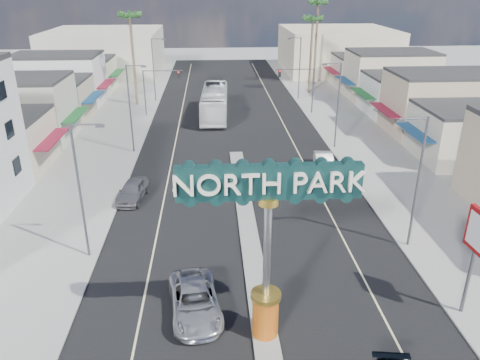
{
  "coord_description": "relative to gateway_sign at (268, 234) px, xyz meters",
  "views": [
    {
      "loc": [
        -2.42,
        -16.54,
        16.63
      ],
      "look_at": [
        -0.68,
        11.4,
        4.57
      ],
      "focal_mm": 35.0,
      "sensor_mm": 36.0,
      "label": 1
    }
  ],
  "objects": [
    {
      "name": "streetlight_r_near",
      "position": [
        10.43,
        8.02,
        -0.86
      ],
      "size": [
        2.03,
        0.22,
        9.0
      ],
      "color": "#47474C",
      "rests_on": "ground"
    },
    {
      "name": "car_parked_left",
      "position": [
        -9.0,
        16.54,
        -5.15
      ],
      "size": [
        2.45,
        4.8,
        1.57
      ],
      "primitive_type": "imported",
      "rotation": [
        0.0,
        0.0,
        -0.14
      ],
      "color": "slate",
      "rests_on": "ground"
    },
    {
      "name": "storefront_row_left",
      "position": [
        -24.0,
        41.02,
        -2.93
      ],
      "size": [
        12.0,
        42.0,
        6.0
      ],
      "primitive_type": "cube",
      "color": "beige",
      "rests_on": "ground"
    },
    {
      "name": "streetlight_l_far",
      "position": [
        -10.43,
        50.02,
        -0.86
      ],
      "size": [
        2.03,
        0.22,
        9.0
      ],
      "color": "#47474C",
      "rests_on": "ground"
    },
    {
      "name": "streetlight_l_mid",
      "position": [
        -10.43,
        28.02,
        -0.86
      ],
      "size": [
        2.03,
        0.22,
        9.0
      ],
      "color": "#47474C",
      "rests_on": "ground"
    },
    {
      "name": "median_island",
      "position": [
        0.0,
        12.02,
        -5.85
      ],
      "size": [
        1.3,
        30.0,
        0.16
      ],
      "primitive_type": "cube",
      "color": "gray",
      "rests_on": "ground"
    },
    {
      "name": "suv_left",
      "position": [
        -3.57,
        2.02,
        -5.16
      ],
      "size": [
        3.28,
        5.84,
        1.54
      ],
      "primitive_type": "imported",
      "rotation": [
        0.0,
        0.0,
        0.13
      ],
      "color": "#B8B8BD",
      "rests_on": "ground"
    },
    {
      "name": "gateway_sign",
      "position": [
        0.0,
        0.0,
        0.0
      ],
      "size": [
        8.2,
        1.5,
        9.15
      ],
      "color": "red",
      "rests_on": "median_island"
    },
    {
      "name": "sidewalk_left",
      "position": [
        -14.0,
        28.02,
        -5.87
      ],
      "size": [
        8.0,
        120.0,
        0.12
      ],
      "primitive_type": "cube",
      "color": "gray",
      "rests_on": "ground"
    },
    {
      "name": "storefront_row_right",
      "position": [
        24.0,
        41.02,
        -2.93
      ],
      "size": [
        12.0,
        42.0,
        6.0
      ],
      "primitive_type": "cube",
      "color": "#B7B29E",
      "rests_on": "ground"
    },
    {
      "name": "streetlight_r_far",
      "position": [
        10.43,
        50.02,
        -0.86
      ],
      "size": [
        2.03,
        0.22,
        9.0
      ],
      "color": "#47474C",
      "rests_on": "ground"
    },
    {
      "name": "traffic_signal_left",
      "position": [
        -9.18,
        42.02,
        -1.65
      ],
      "size": [
        5.09,
        0.45,
        6.0
      ],
      "color": "#47474C",
      "rests_on": "ground"
    },
    {
      "name": "sidewalk_right",
      "position": [
        14.0,
        28.02,
        -5.87
      ],
      "size": [
        8.0,
        120.0,
        0.12
      ],
      "primitive_type": "cube",
      "color": "gray",
      "rests_on": "ground"
    },
    {
      "name": "palm_right_far",
      "position": [
        15.0,
        60.02,
        6.46
      ],
      "size": [
        2.6,
        2.6,
        14.1
      ],
      "color": "brown",
      "rests_on": "ground"
    },
    {
      "name": "city_bus",
      "position": [
        -2.0,
        41.41,
        -4.05
      ],
      "size": [
        3.77,
        13.64,
        3.76
      ],
      "primitive_type": "imported",
      "rotation": [
        0.0,
        0.0,
        -0.05
      ],
      "color": "white",
      "rests_on": "ground"
    },
    {
      "name": "bank_pylon_sign",
      "position": [
        10.78,
        1.11,
        -1.26
      ],
      "size": [
        0.35,
        1.89,
        6.02
      ],
      "rotation": [
        0.0,
        0.0,
        0.05
      ],
      "color": "#47474C",
      "rests_on": "sidewalk_right"
    },
    {
      "name": "road",
      "position": [
        0.0,
        28.02,
        -5.92
      ],
      "size": [
        20.0,
        120.0,
        0.01
      ],
      "primitive_type": "cube",
      "color": "black",
      "rests_on": "ground"
    },
    {
      "name": "backdrop_far_left",
      "position": [
        -22.0,
        73.02,
        -1.93
      ],
      "size": [
        20.0,
        20.0,
        8.0
      ],
      "primitive_type": "cube",
      "color": "#B7B29E",
      "rests_on": "ground"
    },
    {
      "name": "streetlight_r_mid",
      "position": [
        10.43,
        28.02,
        -0.86
      ],
      "size": [
        2.03,
        0.22,
        9.0
      ],
      "color": "#47474C",
      "rests_on": "ground"
    },
    {
      "name": "palm_left_far",
      "position": [
        -13.0,
        48.02,
        5.57
      ],
      "size": [
        2.6,
        2.6,
        13.1
      ],
      "color": "brown",
      "rests_on": "ground"
    },
    {
      "name": "backdrop_far_right",
      "position": [
        22.0,
        73.02,
        -1.93
      ],
      "size": [
        20.0,
        20.0,
        8.0
      ],
      "primitive_type": "cube",
      "color": "beige",
      "rests_on": "ground"
    },
    {
      "name": "car_parked_right",
      "position": [
        8.0,
        21.91,
        -5.15
      ],
      "size": [
        2.2,
        4.88,
        1.55
      ],
      "primitive_type": "imported",
      "rotation": [
        0.0,
        0.0,
        -0.12
      ],
      "color": "silver",
      "rests_on": "ground"
    },
    {
      "name": "palm_right_mid",
      "position": [
        13.0,
        54.02,
        4.67
      ],
      "size": [
        2.6,
        2.6,
        12.1
      ],
      "color": "brown",
      "rests_on": "ground"
    },
    {
      "name": "streetlight_l_near",
      "position": [
        -10.43,
        8.02,
        -0.86
      ],
      "size": [
        2.03,
        0.22,
        9.0
      ],
      "color": "#47474C",
      "rests_on": "ground"
    },
    {
      "name": "traffic_signal_right",
      "position": [
        9.18,
        42.02,
        -1.65
      ],
      "size": [
        5.09,
        0.45,
        6.0
      ],
      "color": "#47474C",
      "rests_on": "ground"
    },
    {
      "name": "ground",
      "position": [
        0.0,
        28.02,
        -5.93
      ],
      "size": [
        160.0,
        160.0,
        0.0
      ],
      "primitive_type": "plane",
      "color": "gray",
      "rests_on": "ground"
    }
  ]
}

